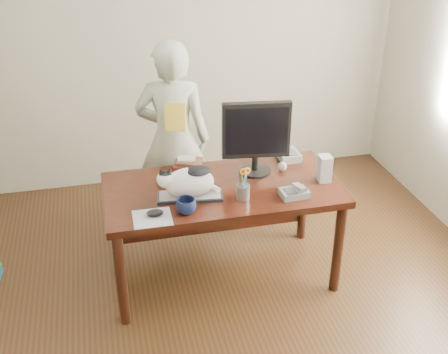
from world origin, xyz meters
TOP-DOWN VIEW (x-y plane):
  - room at (0.00, 0.00)m, footprint 4.50×4.50m
  - desk at (0.00, 0.68)m, footprint 1.60×0.80m
  - keyboard at (-0.24, 0.50)m, footprint 0.45×0.22m
  - cat at (-0.25, 0.50)m, footprint 0.42×0.24m
  - monitor at (0.27, 0.74)m, footprint 0.48×0.26m
  - pen_cup at (0.10, 0.41)m, footprint 0.10×0.10m
  - mousepad at (-0.51, 0.31)m, footprint 0.24×0.22m
  - mouse at (-0.49, 0.33)m, footprint 0.11×0.07m
  - coffee_mug at (-0.30, 0.32)m, footprint 0.16×0.16m
  - phone at (0.44, 0.37)m, footprint 0.19×0.16m
  - speaker at (0.70, 0.52)m, footprint 0.09×0.10m
  - baseball at (0.47, 0.73)m, footprint 0.07×0.07m
  - book_stack at (-0.17, 0.94)m, footprint 0.23×0.20m
  - calculator at (0.58, 0.91)m, footprint 0.16×0.21m
  - person at (-0.22, 1.34)m, footprint 0.66×0.52m
  - held_book at (-0.22, 1.17)m, footprint 0.17×0.12m

SIDE VIEW (x-z plane):
  - desk at x=0.00m, z-range 0.23..0.98m
  - mousepad at x=-0.51m, z-range 0.75..0.76m
  - keyboard at x=-0.24m, z-range 0.75..0.78m
  - mouse at x=-0.49m, z-range 0.75..0.80m
  - phone at x=0.44m, z-range 0.74..0.82m
  - calculator at x=0.58m, z-range 0.75..0.81m
  - book_stack at x=-0.17m, z-range 0.75..0.82m
  - baseball at x=0.47m, z-range 0.75..0.82m
  - person at x=-0.22m, z-range 0.00..1.59m
  - coffee_mug at x=-0.30m, z-range 0.75..0.85m
  - pen_cup at x=0.10m, z-range 0.70..0.92m
  - speaker at x=0.70m, z-range 0.75..0.94m
  - cat at x=-0.25m, z-range 0.75..0.99m
  - held_book at x=-0.22m, z-range 0.95..1.15m
  - monitor at x=0.27m, z-range 0.78..1.32m
  - room at x=0.00m, z-range -0.90..3.60m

